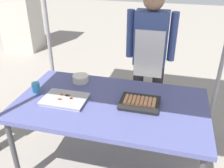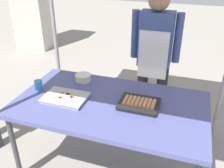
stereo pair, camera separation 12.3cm
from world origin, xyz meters
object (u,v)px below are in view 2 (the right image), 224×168
at_px(tray_meat_skewers, 65,98).
at_px(neighbor_stall_left, 31,0).
at_px(drink_cup_near_edge, 38,85).
at_px(condiment_bowl, 83,78).
at_px(tray_grilled_sausages, 139,104).
at_px(vendor_woman, 155,53).
at_px(stall_table, 110,108).

bearing_deg(tray_meat_skewers, neighbor_stall_left, 128.32).
bearing_deg(drink_cup_near_edge, condiment_bowl, 43.45).
distance_m(tray_meat_skewers, neighbor_stall_left, 3.69).
relative_size(tray_grilled_sausages, vendor_woman, 0.21).
xyz_separation_m(condiment_bowl, vendor_woman, (0.60, 0.53, 0.14)).
distance_m(stall_table, neighbor_stall_left, 3.89).
height_order(tray_grilled_sausages, drink_cup_near_edge, drink_cup_near_edge).
relative_size(stall_table, drink_cup_near_edge, 16.96).
height_order(vendor_woman, neighbor_stall_left, neighbor_stall_left).
distance_m(condiment_bowl, vendor_woman, 0.81).
height_order(tray_meat_skewers, drink_cup_near_edge, drink_cup_near_edge).
relative_size(tray_meat_skewers, condiment_bowl, 2.40).
height_order(tray_grilled_sausages, vendor_woman, vendor_woman).
bearing_deg(stall_table, condiment_bowl, 142.24).
height_order(drink_cup_near_edge, vendor_woman, vendor_woman).
height_order(tray_grilled_sausages, neighbor_stall_left, neighbor_stall_left).
relative_size(tray_grilled_sausages, neighbor_stall_left, 0.17).
xyz_separation_m(stall_table, condiment_bowl, (-0.38, 0.29, 0.09)).
bearing_deg(drink_cup_near_edge, neighbor_stall_left, 125.01).
relative_size(drink_cup_near_edge, vendor_woman, 0.06).
xyz_separation_m(tray_meat_skewers, neighbor_stall_left, (-2.28, 2.89, 0.22)).
relative_size(condiment_bowl, neighbor_stall_left, 0.08).
relative_size(stall_table, tray_meat_skewers, 4.36).
xyz_separation_m(stall_table, tray_grilled_sausages, (0.24, 0.02, 0.07)).
bearing_deg(condiment_bowl, tray_grilled_sausages, -23.34).
bearing_deg(stall_table, drink_cup_near_edge, -179.69).
distance_m(tray_grilled_sausages, tray_meat_skewers, 0.63).
height_order(condiment_bowl, drink_cup_near_edge, drink_cup_near_edge).
xyz_separation_m(drink_cup_near_edge, neighbor_stall_left, (-1.97, 2.82, 0.19)).
relative_size(tray_meat_skewers, drink_cup_near_edge, 3.89).
height_order(tray_grilled_sausages, condiment_bowl, condiment_bowl).
relative_size(tray_grilled_sausages, condiment_bowl, 2.13).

